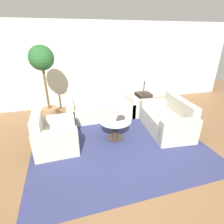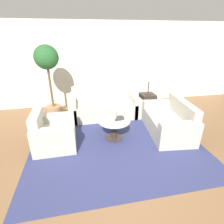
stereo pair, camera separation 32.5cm
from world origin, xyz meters
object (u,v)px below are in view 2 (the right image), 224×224
coffee_table (114,127)px  table_lamp (149,76)px  vase (114,116)px  sofa_main (104,106)px  loveseat (170,122)px  armchair (52,134)px  bowl (104,118)px  book_stack (119,118)px  potted_plant (48,71)px

coffee_table → table_lamp: table_lamp is taller
coffee_table → vase: (0.00, -0.00, 0.27)m
sofa_main → loveseat: bearing=-42.7°
vase → armchair: bearing=-178.8°
sofa_main → coffee_table: sofa_main is taller
bowl → book_stack: bearing=-18.6°
book_stack → vase: bearing=-178.6°
loveseat → bowl: size_ratio=7.92×
vase → bowl: bearing=148.5°
vase → loveseat: bearing=0.3°
sofa_main → coffee_table: 1.31m
table_lamp → armchair: bearing=-153.5°
armchair → bowl: armchair is taller
sofa_main → book_stack: (0.14, -1.29, 0.22)m
loveseat → book_stack: size_ratio=6.60×
table_lamp → coffee_table: bearing=-135.3°
table_lamp → potted_plant: 2.77m
armchair → potted_plant: (-0.12, 1.46, 1.06)m
table_lamp → vase: bearing=-135.2°
armchair → vase: 1.37m
book_stack → armchair: bearing=172.9°
book_stack → bowl: bearing=152.4°
coffee_table → vase: vase is taller
coffee_table → potted_plant: 2.29m
coffee_table → armchair: bearing=-178.7°
armchair → table_lamp: 3.07m
sofa_main → vase: bearing=-88.4°
sofa_main → armchair: bearing=-134.3°
coffee_table → vase: 0.27m
sofa_main → table_lamp: bearing=-0.9°
bowl → coffee_table: bearing=-31.1°
loveseat → coffee_table: 1.38m
armchair → coffee_table: 1.34m
sofa_main → potted_plant: bearing=175.1°
armchair → bowl: size_ratio=4.46×
loveseat → book_stack: (-1.27, 0.01, 0.22)m
coffee_table → potted_plant: bearing=135.5°
sofa_main → loveseat: sofa_main is taller
armchair → table_lamp: bearing=-64.3°
bowl → sofa_main: bearing=82.2°
potted_plant → vase: (1.46, -1.43, -0.77)m
vase → book_stack: 0.13m
coffee_table → sofa_main: bearing=91.6°
potted_plant → book_stack: size_ratio=8.28×
armchair → vase: (1.34, 0.03, 0.29)m
loveseat → vase: 1.41m
loveseat → vase: size_ratio=7.30×
potted_plant → bowl: bearing=-46.2°
vase → book_stack: size_ratio=0.90×
vase → coffee_table: bearing=115.9°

